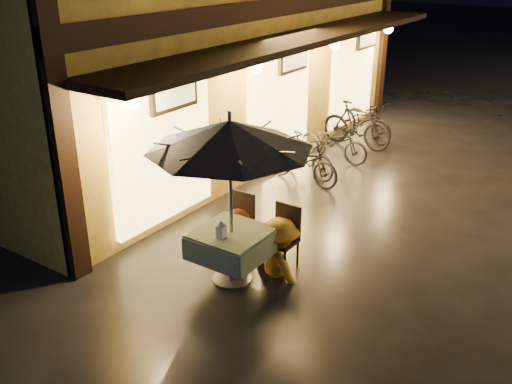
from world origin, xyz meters
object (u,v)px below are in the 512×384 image
Objects in this scene: table_lantern at (221,228)px; person_yellow at (280,221)px; patio_umbrella at (230,136)px; cafe_table at (232,244)px; person_orange at (237,210)px; bicycle_0 at (302,161)px.

person_yellow is (0.42, 0.80, -0.10)m from table_lantern.
table_lantern is at bearing -90.00° from patio_umbrella.
table_lantern is (0.00, -0.22, 0.33)m from cafe_table.
person_yellow is at bearing 54.32° from cafe_table.
person_orange is (-0.32, 0.59, 0.19)m from cafe_table.
bicycle_0 is at bearing 104.65° from table_lantern.
person_orange is 0.91× the size of bicycle_0.
patio_umbrella is (0.00, 0.00, 1.56)m from cafe_table.
patio_umbrella is 1.51m from person_yellow.
table_lantern is at bearing -158.71° from bicycle_0.
person_orange is (-0.32, 0.82, -0.14)m from table_lantern.
person_orange is at bearing 118.79° from patio_umbrella.
person_orange reaches higher than bicycle_0.
person_yellow is (0.42, 0.58, 0.23)m from cafe_table.
patio_umbrella reaches higher than person_yellow.
cafe_table is 0.61× the size of person_yellow.
table_lantern is 0.16× the size of person_orange.
table_lantern is 0.89m from person_orange.
bicycle_0 is at bearing -63.03° from person_orange.
cafe_table is at bearing -175.24° from patio_umbrella.
table_lantern is at bearing -90.00° from cafe_table.
patio_umbrella reaches higher than table_lantern.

